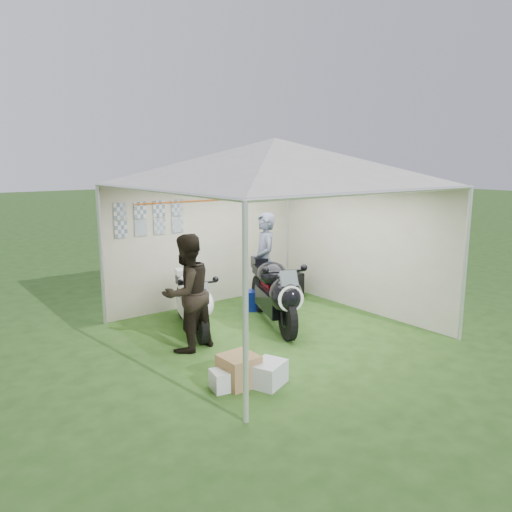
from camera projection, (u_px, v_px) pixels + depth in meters
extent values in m
plane|color=#254816|center=(274.00, 331.00, 7.94)|extent=(80.00, 80.00, 0.00)
cylinder|color=silver|center=(245.00, 316.00, 4.97)|extent=(0.06, 0.06, 2.30)
cylinder|color=silver|center=(465.00, 265.00, 7.34)|extent=(0.06, 0.06, 2.30)
cylinder|color=silver|center=(101.00, 256.00, 8.10)|extent=(0.06, 0.06, 2.30)
cylinder|color=silver|center=(288.00, 234.00, 10.47)|extent=(0.06, 0.06, 2.30)
cube|color=beige|center=(206.00, 243.00, 9.29)|extent=(4.00, 0.02, 2.30)
cube|color=beige|center=(156.00, 279.00, 6.54)|extent=(0.02, 4.00, 2.30)
cube|color=beige|center=(361.00, 247.00, 8.91)|extent=(0.02, 4.00, 2.30)
pyramid|color=silver|center=(275.00, 162.00, 7.44)|extent=(5.66, 5.66, 0.70)
cube|color=#99A5B7|center=(120.00, 211.00, 8.16)|extent=(0.22, 0.02, 0.28)
cube|color=#99A5B7|center=(140.00, 210.00, 8.37)|extent=(0.22, 0.02, 0.28)
cube|color=#99A5B7|center=(159.00, 209.00, 8.58)|extent=(0.22, 0.01, 0.28)
cube|color=#99A5B7|center=(177.00, 208.00, 8.78)|extent=(0.22, 0.01, 0.28)
cube|color=#99A5B7|center=(121.00, 230.00, 8.22)|extent=(0.22, 0.02, 0.28)
cube|color=#99A5B7|center=(141.00, 228.00, 8.43)|extent=(0.22, 0.01, 0.28)
cube|color=#99A5B7|center=(160.00, 226.00, 8.63)|extent=(0.22, 0.02, 0.28)
cube|color=#99A5B7|center=(178.00, 225.00, 8.84)|extent=(0.22, 0.01, 0.28)
cylinder|color=#D8590C|center=(216.00, 200.00, 9.23)|extent=(3.20, 0.02, 0.02)
cylinder|color=black|center=(201.00, 325.00, 7.35)|extent=(0.26, 0.57, 0.57)
cylinder|color=black|center=(184.00, 302.00, 8.57)|extent=(0.31, 0.58, 0.57)
cube|color=silver|center=(192.00, 309.00, 7.90)|extent=(0.58, 0.95, 0.28)
ellipsoid|color=silver|center=(199.00, 304.00, 7.38)|extent=(0.58, 0.67, 0.47)
ellipsoid|color=silver|center=(190.00, 284.00, 7.92)|extent=(0.57, 0.68, 0.33)
cube|color=black|center=(186.00, 282.00, 8.28)|extent=(0.41, 0.61, 0.13)
cube|color=silver|center=(182.00, 274.00, 8.55)|extent=(0.28, 0.33, 0.17)
cube|color=black|center=(187.00, 293.00, 8.22)|extent=(0.25, 0.52, 0.09)
cube|color=#3F474C|center=(201.00, 290.00, 7.22)|extent=(0.26, 0.20, 0.20)
cylinder|color=black|center=(288.00, 319.00, 7.49)|extent=(0.35, 0.65, 0.65)
cylinder|color=black|center=(261.00, 293.00, 8.93)|extent=(0.40, 0.67, 0.65)
cube|color=black|center=(274.00, 301.00, 8.14)|extent=(0.73, 1.10, 0.33)
ellipsoid|color=black|center=(286.00, 295.00, 7.53)|extent=(0.70, 0.79, 0.54)
ellipsoid|color=black|center=(272.00, 273.00, 8.16)|extent=(0.70, 0.80, 0.38)
cube|color=black|center=(265.00, 272.00, 8.59)|extent=(0.51, 0.71, 0.15)
cube|color=black|center=(259.00, 263.00, 8.91)|extent=(0.35, 0.39, 0.20)
cube|color=maroon|center=(267.00, 284.00, 8.52)|extent=(0.33, 0.60, 0.11)
cube|color=#3F474C|center=(289.00, 279.00, 7.35)|extent=(0.30, 0.24, 0.23)
cylinder|color=white|center=(291.00, 299.00, 7.30)|extent=(0.37, 0.17, 0.39)
cube|color=#162FD5|center=(259.00, 300.00, 9.07)|extent=(0.55, 0.45, 0.35)
imported|color=black|center=(187.00, 293.00, 7.02)|extent=(0.93, 0.80, 1.68)
imported|color=slate|center=(264.00, 262.00, 8.95)|extent=(0.64, 0.76, 1.76)
cube|color=black|center=(288.00, 285.00, 9.83)|extent=(0.51, 0.41, 0.49)
cube|color=silver|center=(268.00, 373.00, 6.02)|extent=(0.53, 0.47, 0.29)
cube|color=olive|center=(239.00, 370.00, 6.02)|extent=(0.42, 0.42, 0.37)
cube|color=silver|center=(225.00, 380.00, 5.91)|extent=(0.37, 0.33, 0.24)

